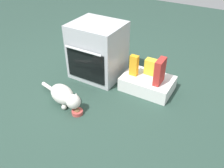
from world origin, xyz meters
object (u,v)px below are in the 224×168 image
oven (97,51)px  snack_bag (150,67)px  pantry_cabinet (147,83)px  cat (64,96)px  cereal_box (160,72)px  juice_carton (134,65)px  food_bowl (77,112)px

oven → snack_bag: oven is taller
pantry_cabinet → cat: cat is taller
oven → pantry_cabinet: size_ratio=1.18×
cat → cereal_box: size_ratio=2.32×
oven → juice_carton: 0.49m
pantry_cabinet → juice_carton: 0.26m
oven → snack_bag: 0.66m
cat → oven: bearing=107.5°
pantry_cabinet → cereal_box: size_ratio=2.01×
oven → cat: (0.02, -0.68, -0.22)m
oven → pantry_cabinet: (0.66, 0.01, -0.25)m
oven → pantry_cabinet: 0.71m
oven → snack_bag: size_ratio=3.70×
snack_bag → juice_carton: bearing=-142.8°
food_bowl → snack_bag: 0.96m
food_bowl → pantry_cabinet: bearing=59.8°
cereal_box → pantry_cabinet: bearing=165.1°
cat → juice_carton: 0.83m
cat → snack_bag: bearing=67.1°
juice_carton → snack_bag: bearing=37.2°
juice_carton → cereal_box: size_ratio=0.86×
food_bowl → cereal_box: (0.57, 0.71, 0.27)m
cat → juice_carton: bearing=70.4°
snack_bag → cereal_box: (0.15, -0.13, 0.05)m
oven → food_bowl: 0.83m
juice_carton → cereal_box: 0.30m
pantry_cabinet → food_bowl: (-0.44, -0.75, -0.05)m
cereal_box → snack_bag: bearing=140.5°
pantry_cabinet → juice_carton: juice_carton is taller
food_bowl → cereal_box: 0.95m
food_bowl → cereal_box: size_ratio=0.41×
cat → snack_bag: snack_bag is taller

